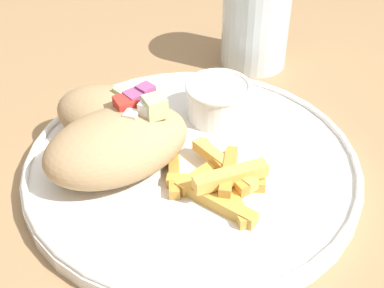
{
  "coord_description": "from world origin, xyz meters",
  "views": [
    {
      "loc": [
        -0.03,
        -0.41,
        1.06
      ],
      "look_at": [
        -0.02,
        -0.05,
        0.77
      ],
      "focal_mm": 50.0,
      "sensor_mm": 36.0,
      "label": 1
    }
  ],
  "objects_px": {
    "water_glass": "(255,23)",
    "fries_pile": "(218,178)",
    "plate": "(192,165)",
    "sauce_ramekin": "(218,98)",
    "pita_sandwich_near": "(118,144)",
    "pita_sandwich_far": "(114,117)"
  },
  "relations": [
    {
      "from": "fries_pile",
      "to": "water_glass",
      "type": "distance_m",
      "value": 0.24
    },
    {
      "from": "fries_pile",
      "to": "water_glass",
      "type": "relative_size",
      "value": 0.86
    },
    {
      "from": "pita_sandwich_near",
      "to": "water_glass",
      "type": "distance_m",
      "value": 0.25
    },
    {
      "from": "water_glass",
      "to": "fries_pile",
      "type": "bearing_deg",
      "value": -104.73
    },
    {
      "from": "plate",
      "to": "sauce_ramekin",
      "type": "relative_size",
      "value": 4.6
    },
    {
      "from": "plate",
      "to": "water_glass",
      "type": "bearing_deg",
      "value": 67.65
    },
    {
      "from": "pita_sandwich_far",
      "to": "water_glass",
      "type": "distance_m",
      "value": 0.22
    },
    {
      "from": "plate",
      "to": "pita_sandwich_near",
      "type": "height_order",
      "value": "pita_sandwich_near"
    },
    {
      "from": "fries_pile",
      "to": "water_glass",
      "type": "xyz_separation_m",
      "value": [
        0.06,
        0.23,
        0.03
      ]
    },
    {
      "from": "water_glass",
      "to": "sauce_ramekin",
      "type": "bearing_deg",
      "value": -112.29
    },
    {
      "from": "fries_pile",
      "to": "sauce_ramekin",
      "type": "relative_size",
      "value": 1.5
    },
    {
      "from": "plate",
      "to": "fries_pile",
      "type": "relative_size",
      "value": 3.07
    },
    {
      "from": "sauce_ramekin",
      "to": "water_glass",
      "type": "xyz_separation_m",
      "value": [
        0.05,
        0.13,
        0.02
      ]
    },
    {
      "from": "water_glass",
      "to": "pita_sandwich_far",
      "type": "bearing_deg",
      "value": -132.89
    },
    {
      "from": "plate",
      "to": "water_glass",
      "type": "height_order",
      "value": "water_glass"
    },
    {
      "from": "fries_pile",
      "to": "sauce_ramekin",
      "type": "bearing_deg",
      "value": 85.52
    },
    {
      "from": "pita_sandwich_near",
      "to": "sauce_ramekin",
      "type": "bearing_deg",
      "value": 10.1
    },
    {
      "from": "pita_sandwich_far",
      "to": "sauce_ramekin",
      "type": "relative_size",
      "value": 2.05
    },
    {
      "from": "pita_sandwich_near",
      "to": "water_glass",
      "type": "xyz_separation_m",
      "value": [
        0.14,
        0.2,
        0.01
      ]
    },
    {
      "from": "fries_pile",
      "to": "water_glass",
      "type": "bearing_deg",
      "value": 75.27
    },
    {
      "from": "pita_sandwich_near",
      "to": "fries_pile",
      "type": "bearing_deg",
      "value": -47.25
    },
    {
      "from": "pita_sandwich_far",
      "to": "plate",
      "type": "bearing_deg",
      "value": 1.34
    }
  ]
}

